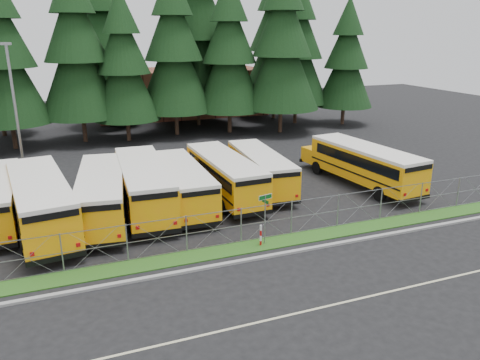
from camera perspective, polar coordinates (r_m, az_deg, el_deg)
name	(u,v)px	position (r m, az deg, el deg)	size (l,w,h in m)	color
ground	(251,233)	(26.64, 1.37, -6.44)	(120.00, 120.00, 0.00)	black
curb	(274,255)	(24.06, 4.22, -9.11)	(50.00, 0.25, 0.12)	gray
grass_verge	(263,244)	(25.21, 2.86, -7.85)	(50.00, 1.40, 0.06)	#204D16
road_lane_line	(325,307)	(20.36, 10.29, -14.96)	(50.00, 0.12, 0.01)	beige
chainlink_fence	(258,223)	(25.40, 2.25, -5.24)	(44.00, 0.10, 2.00)	gray
brick_building	(180,92)	(64.78, -7.37, 10.60)	(22.00, 10.00, 6.00)	brown
bus_1	(40,203)	(28.87, -23.15, -2.62)	(2.83, 12.01, 3.15)	#F7AB07
bus_2	(102,195)	(29.28, -16.44, -1.81)	(2.66, 11.26, 2.95)	#F7AB07
bus_3	(143,186)	(30.18, -11.71, -0.75)	(2.75, 11.67, 3.06)	#F7AB07
bus_4	(181,185)	(30.46, -7.17, -0.62)	(2.50, 10.57, 2.77)	#F7AB07
bus_5	(223,176)	(31.88, -2.09, 0.47)	(2.60, 11.03, 2.89)	#F7AB07
bus_6	(259,170)	(33.59, 2.32, 1.21)	(2.45, 10.36, 2.72)	#F7AB07
bus_east	(361,165)	(35.41, 14.55, 1.74)	(2.69, 11.38, 2.98)	#F7AB07
street_sign	(265,209)	(24.51, 3.08, -3.52)	(0.82, 0.54, 2.81)	gray
striped_bollard	(261,236)	(24.85, 2.54, -6.79)	(0.11, 0.11, 1.20)	#B20C0C
light_standard	(16,109)	(37.74, -25.69, 7.78)	(0.70, 0.35, 10.14)	gray
conifer_2	(2,58)	(49.29, -26.98, 13.09)	(7.68, 7.68, 16.98)	black
conifer_3	(77,53)	(49.80, -19.30, 14.45)	(8.02, 8.02, 17.73)	black
conifer_4	(124,66)	(49.12, -14.00, 13.33)	(6.83, 6.83, 15.10)	black
conifer_5	(174,52)	(51.11, -8.08, 15.21)	(7.95, 7.95, 17.57)	black
conifer_6	(229,55)	(51.86, -1.33, 14.97)	(7.59, 7.59, 16.78)	black
conifer_7	(282,48)	(52.10, 5.16, 15.76)	(8.28, 8.28, 18.31)	black
conifer_8	(297,51)	(57.73, 6.99, 15.33)	(7.77, 7.77, 17.18)	black
conifer_9	(346,62)	(58.10, 12.82, 13.85)	(6.68, 6.68, 14.77)	black
conifer_11	(102,47)	(57.50, -16.52, 15.33)	(8.30, 8.30, 18.35)	black
conifer_12	(196,30)	(56.29, -5.36, 17.70)	(9.88, 9.88, 21.85)	black
conifer_13	(275,43)	(60.84, 4.31, 16.28)	(8.50, 8.50, 18.79)	black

